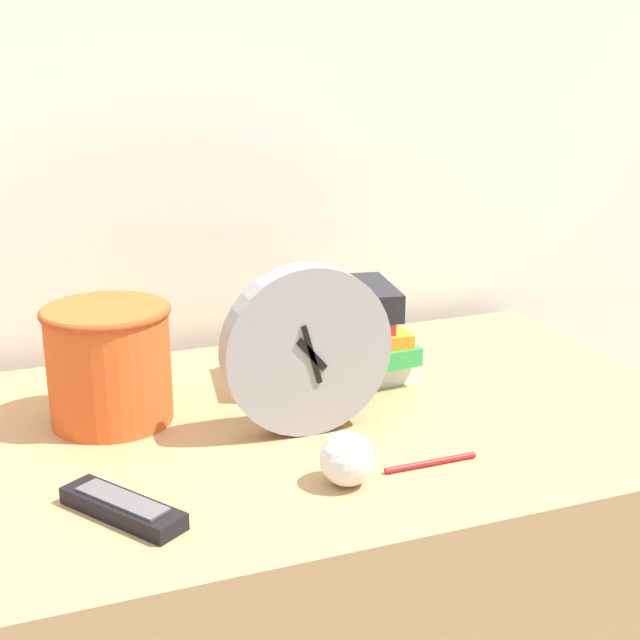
# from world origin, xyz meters

# --- Properties ---
(wall_back) EXTENTS (6.00, 0.04, 2.40)m
(wall_back) POSITION_xyz_m (0.00, 0.77, 1.20)
(wall_back) COLOR silver
(wall_back) RESTS_ON ground_plane
(desk) EXTENTS (1.21, 0.70, 0.74)m
(desk) POSITION_xyz_m (0.00, 0.35, 0.37)
(desk) COLOR tan
(desk) RESTS_ON ground_plane
(desk_clock) EXTENTS (0.23, 0.04, 0.23)m
(desk_clock) POSITION_xyz_m (0.01, 0.30, 0.85)
(desk_clock) COLOR #99999E
(desk_clock) RESTS_ON desk
(book_stack) EXTENTS (0.24, 0.19, 0.16)m
(book_stack) POSITION_xyz_m (0.12, 0.47, 0.81)
(book_stack) COLOR white
(book_stack) RESTS_ON desk
(basket) EXTENTS (0.18, 0.18, 0.17)m
(basket) POSITION_xyz_m (-0.23, 0.44, 0.83)
(basket) COLOR #E05623
(basket) RESTS_ON desk
(tv_remote) EXTENTS (0.13, 0.16, 0.02)m
(tv_remote) POSITION_xyz_m (-0.26, 0.16, 0.75)
(tv_remote) COLOR black
(tv_remote) RESTS_ON desk
(crumpled_paper_ball) EXTENTS (0.07, 0.07, 0.07)m
(crumpled_paper_ball) POSITION_xyz_m (0.01, 0.14, 0.77)
(crumpled_paper_ball) COLOR white
(crumpled_paper_ball) RESTS_ON desk
(pen) EXTENTS (0.13, 0.01, 0.01)m
(pen) POSITION_xyz_m (0.12, 0.15, 0.74)
(pen) COLOR #B21E1E
(pen) RESTS_ON desk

